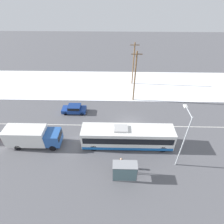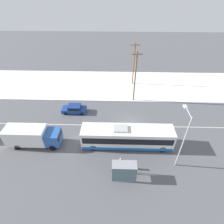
# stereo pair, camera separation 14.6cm
# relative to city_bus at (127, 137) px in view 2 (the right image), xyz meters

# --- Properties ---
(ground_plane) EXTENTS (120.00, 120.00, 0.00)m
(ground_plane) POSITION_rel_city_bus_xyz_m (0.66, 3.89, -1.54)
(ground_plane) COLOR #56565B
(snow_lot) EXTENTS (80.00, 12.76, 0.12)m
(snow_lot) POSITION_rel_city_bus_xyz_m (0.66, 17.05, -1.48)
(snow_lot) COLOR white
(snow_lot) RESTS_ON ground_plane
(lane_marking_center) EXTENTS (60.00, 0.12, 0.00)m
(lane_marking_center) POSITION_rel_city_bus_xyz_m (0.66, 3.89, -1.54)
(lane_marking_center) COLOR silver
(lane_marking_center) RESTS_ON ground_plane
(city_bus) EXTENTS (12.24, 2.57, 3.16)m
(city_bus) POSITION_rel_city_bus_xyz_m (0.00, 0.00, 0.00)
(city_bus) COLOR white
(city_bus) RESTS_ON ground_plane
(box_truck) EXTENTS (7.30, 2.30, 2.91)m
(box_truck) POSITION_rel_city_bus_xyz_m (-12.86, -0.25, 0.08)
(box_truck) COLOR silver
(box_truck) RESTS_ON ground_plane
(sedan_car) EXTENTS (4.08, 1.80, 1.42)m
(sedan_car) POSITION_rel_city_bus_xyz_m (-8.71, 7.18, -0.77)
(sedan_car) COLOR navy
(sedan_car) RESTS_ON ground_plane
(pedestrian_at_stop) EXTENTS (0.67, 0.30, 1.85)m
(pedestrian_at_stop) POSITION_rel_city_bus_xyz_m (-0.90, -3.81, -0.41)
(pedestrian_at_stop) COLOR #23232D
(pedestrian_at_stop) RESTS_ON ground_plane
(bus_shelter) EXTENTS (2.76, 1.20, 2.40)m
(bus_shelter) POSITION_rel_city_bus_xyz_m (-0.52, -5.29, 0.13)
(bus_shelter) COLOR gray
(bus_shelter) RESTS_ON ground_plane
(streetlamp) EXTENTS (0.36, 2.46, 7.72)m
(streetlamp) POSITION_rel_city_bus_xyz_m (5.94, -2.73, 3.29)
(streetlamp) COLOR #9EA3A8
(streetlamp) RESTS_ON ground_plane
(utility_pole_roadside) EXTENTS (1.80, 0.24, 9.36)m
(utility_pole_roadside) POSITION_rel_city_bus_xyz_m (1.66, 11.16, 3.33)
(utility_pole_roadside) COLOR brown
(utility_pole_roadside) RESTS_ON ground_plane
(utility_pole_snowlot) EXTENTS (1.80, 0.24, 8.85)m
(utility_pole_snowlot) POSITION_rel_city_bus_xyz_m (1.88, 17.59, 3.07)
(utility_pole_snowlot) COLOR brown
(utility_pole_snowlot) RESTS_ON ground_plane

